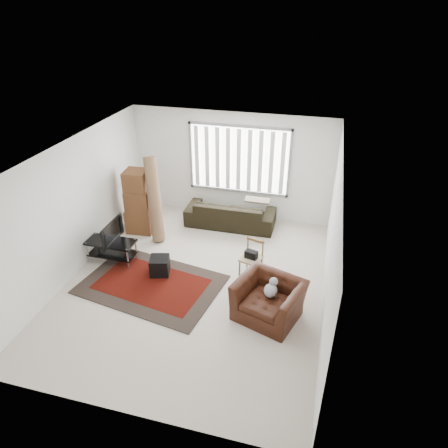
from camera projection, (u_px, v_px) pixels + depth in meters
The scene contains 11 objects.
room at pixel (202, 193), 7.58m from camera, with size 6.00×6.02×2.71m.
persian_rug at pixel (151, 284), 7.98m from camera, with size 2.94×2.21×0.02m.
tv_stand at pixel (111, 247), 8.50m from camera, with size 1.04×0.47×0.52m.
tv at pixel (109, 231), 8.30m from camera, with size 0.84×0.11×0.48m, color black.
subwoofer at pixel (160, 266), 8.19m from camera, with size 0.38×0.38×0.38m, color black.
moving_boxes at pixel (139, 204), 9.49m from camera, with size 0.67×0.62×1.55m.
white_flatpack at pixel (149, 217), 9.74m from camera, with size 0.52×0.07×0.66m, color silver.
rolled_rug at pixel (154, 199), 9.11m from camera, with size 0.29×0.29×1.94m, color brown.
sofa at pixel (231, 210), 9.86m from camera, with size 2.20×0.95×0.84m, color black.
side_chair at pixel (252, 256), 8.11m from camera, with size 0.49×0.49×0.75m.
armchair at pixel (269, 297), 7.02m from camera, with size 1.36×1.27×0.82m.
Camera 1 is at (2.17, -6.02, 5.05)m, focal length 32.00 mm.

